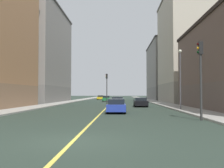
# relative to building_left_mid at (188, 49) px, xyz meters

# --- Properties ---
(ground_plane) EXTENTS (400.00, 400.00, 0.00)m
(ground_plane) POSITION_rel_building_left_mid_xyz_m (-15.94, -43.11, -11.07)
(ground_plane) COLOR #29362D
(ground_plane) RESTS_ON ground
(sidewalk_left) EXTENTS (3.04, 168.00, 0.15)m
(sidewalk_left) POSITION_rel_building_left_mid_xyz_m (-6.49, 5.89, -10.99)
(sidewalk_left) COLOR #9E9B93
(sidewalk_left) RESTS_ON ground
(sidewalk_right) EXTENTS (3.04, 168.00, 0.15)m
(sidewalk_right) POSITION_rel_building_left_mid_xyz_m (-25.38, 5.89, -10.99)
(sidewalk_right) COLOR #9E9B93
(sidewalk_right) RESTS_ON ground
(lane_center_stripe) EXTENTS (0.16, 154.00, 0.01)m
(lane_center_stripe) POSITION_rel_building_left_mid_xyz_m (-15.94, 5.89, -11.06)
(lane_center_stripe) COLOR #E5D14C
(lane_center_stripe) RESTS_ON ground
(building_left_mid) EXTENTS (10.25, 18.82, 22.11)m
(building_left_mid) POSITION_rel_building_left_mid_xyz_m (0.00, 0.00, 0.00)
(building_left_mid) COLOR #9D9688
(building_left_mid) RESTS_ON ground
(building_left_far) EXTENTS (10.25, 23.85, 17.02)m
(building_left_far) POSITION_rel_building_left_mid_xyz_m (0.00, 24.57, -2.55)
(building_left_far) COLOR slate
(building_left_far) RESTS_ON ground
(building_right_midblock) EXTENTS (10.25, 23.35, 20.30)m
(building_right_midblock) POSITION_rel_building_left_mid_xyz_m (-31.88, 1.34, -0.90)
(building_right_midblock) COLOR slate
(building_right_midblock) RESTS_ON ground
(traffic_light_left_near) EXTENTS (0.40, 0.32, 5.55)m
(traffic_light_left_near) POSITION_rel_building_left_mid_xyz_m (-8.43, -35.10, -7.44)
(traffic_light_left_near) COLOR #2D2D2D
(traffic_light_left_near) RESTS_ON ground
(traffic_light_median_far) EXTENTS (0.40, 0.32, 5.54)m
(traffic_light_median_far) POSITION_rel_building_left_mid_xyz_m (-16.60, -5.95, -7.45)
(traffic_light_median_far) COLOR #2D2D2D
(traffic_light_median_far) RESTS_ON ground
(street_lamp_left_near) EXTENTS (0.36, 0.36, 6.64)m
(street_lamp_left_near) POSITION_rel_building_left_mid_xyz_m (-7.41, -24.63, -6.86)
(street_lamp_left_near) COLOR #4C4C51
(street_lamp_left_near) RESTS_ON ground
(car_yellow) EXTENTS (2.03, 4.59, 1.32)m
(car_yellow) POSITION_rel_building_left_mid_xyz_m (-20.11, 24.65, -10.42)
(car_yellow) COLOR gold
(car_yellow) RESTS_ON ground
(car_black) EXTENTS (1.85, 4.33, 1.31)m
(car_black) POSITION_rel_building_left_mid_xyz_m (-11.21, -16.58, -10.42)
(car_black) COLOR black
(car_black) RESTS_ON ground
(car_blue) EXTENTS (1.86, 4.47, 1.36)m
(car_blue) POSITION_rel_building_left_mid_xyz_m (-14.47, -28.12, -10.41)
(car_blue) COLOR #23389E
(car_blue) RESTS_ON ground
(car_silver) EXTENTS (1.92, 4.18, 1.37)m
(car_silver) POSITION_rel_building_left_mid_xyz_m (-14.56, -14.08, -10.40)
(car_silver) COLOR silver
(car_silver) RESTS_ON ground
(car_teal) EXTENTS (1.95, 4.54, 1.23)m
(car_teal) POSITION_rel_building_left_mid_xyz_m (-14.35, 1.46, -10.46)
(car_teal) COLOR #196670
(car_teal) RESTS_ON ground
(car_green) EXTENTS (1.93, 4.54, 1.34)m
(car_green) POSITION_rel_building_left_mid_xyz_m (-17.53, 9.03, -10.41)
(car_green) COLOR #1E6B38
(car_green) RESTS_ON ground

